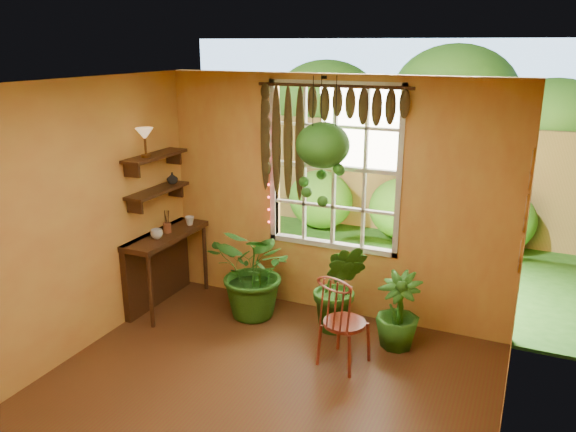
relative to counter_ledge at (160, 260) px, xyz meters
name	(u,v)px	position (x,y,z in m)	size (l,w,h in m)	color
floor	(237,421)	(1.91, -1.60, -0.55)	(4.50, 4.50, 0.00)	#502716
ceiling	(226,89)	(1.91, -1.60, 2.15)	(4.50, 4.50, 0.00)	white
wall_back	(333,199)	(1.91, 0.65, 0.80)	(4.00, 4.00, 0.00)	gold
wall_left	(38,236)	(-0.09, -1.60, 0.80)	(4.50, 4.50, 0.00)	gold
wall_right	(514,322)	(3.91, -1.60, 0.80)	(4.50, 4.50, 0.00)	gold
window	(334,167)	(1.91, 0.68, 1.15)	(1.52, 0.10, 1.86)	silver
valance_vine	(324,115)	(1.82, 0.56, 1.73)	(1.70, 0.12, 1.10)	#3E2210
string_lights	(268,159)	(1.15, 0.59, 1.20)	(0.03, 0.03, 1.54)	#FF2633
wall_plates	(525,214)	(3.89, 0.19, 1.00)	(0.04, 0.32, 1.10)	beige
counter_ledge	(160,260)	(0.00, 0.00, 0.00)	(0.40, 1.20, 0.90)	#3E2210
shelf_lower	(158,191)	(0.03, 0.00, 0.85)	(0.25, 0.90, 0.04)	#3E2210
shelf_upper	(155,156)	(0.03, 0.00, 1.25)	(0.25, 0.90, 0.04)	#3E2210
backyard	(431,142)	(2.15, 5.27, 0.73)	(14.00, 10.00, 12.00)	#1F5418
windsor_chair	(342,335)	(2.42, -0.42, -0.23)	(0.50, 0.52, 1.10)	maroon
potted_plant_left	(257,272)	(1.21, 0.14, 0.00)	(0.99, 0.86, 1.11)	#184B14
potted_plant_mid	(339,287)	(2.16, 0.21, -0.04)	(0.56, 0.45, 1.02)	#184B14
potted_plant_right	(398,311)	(2.82, 0.14, -0.15)	(0.45, 0.45, 0.80)	#184B14
hanging_basket	(323,152)	(1.90, 0.33, 1.38)	(0.56, 0.56, 1.32)	black
cup_a	(157,234)	(0.13, -0.19, 0.40)	(0.14, 0.14, 0.11)	silver
cup_b	(190,221)	(0.19, 0.37, 0.40)	(0.11, 0.11, 0.10)	beige
brush_jar	(167,222)	(0.11, 0.03, 0.48)	(0.09, 0.09, 0.34)	brown
shelf_vase	(172,178)	(0.04, 0.29, 0.93)	(0.13, 0.13, 0.14)	#B2AD99
tiffany_lamp	(145,136)	(0.05, -0.18, 1.50)	(0.19, 0.19, 0.32)	brown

